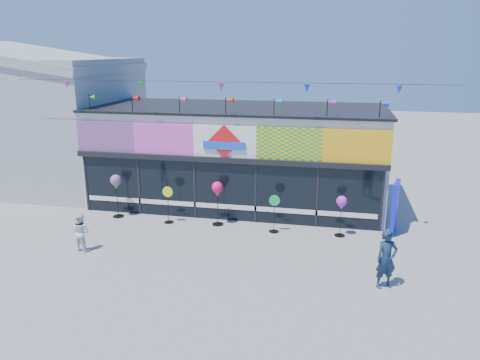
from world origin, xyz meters
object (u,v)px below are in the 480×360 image
(spinner_4, at_px, (342,204))
(adult_man, at_px, (386,259))
(blue_sign, at_px, (395,208))
(spinner_1, at_px, (168,204))
(spinner_2, at_px, (217,190))
(child, at_px, (81,232))
(spinner_0, at_px, (116,183))
(spinner_3, at_px, (274,213))

(spinner_4, height_order, adult_man, adult_man)
(blue_sign, distance_m, spinner_4, 2.00)
(blue_sign, relative_size, adult_man, 1.14)
(spinner_1, bearing_deg, spinner_2, 5.23)
(blue_sign, xyz_separation_m, child, (-10.20, -3.65, -0.33))
(spinner_4, bearing_deg, spinner_2, 177.48)
(blue_sign, bearing_deg, spinner_4, -147.04)
(spinner_2, height_order, adult_man, spinner_2)
(spinner_0, relative_size, child, 1.36)
(spinner_2, distance_m, spinner_4, 4.53)
(blue_sign, height_order, spinner_3, blue_sign)
(adult_man, height_order, child, adult_man)
(spinner_4, bearing_deg, spinner_0, 178.31)
(spinner_2, relative_size, spinner_4, 1.13)
(blue_sign, distance_m, spinner_3, 4.30)
(spinner_3, bearing_deg, spinner_0, 176.73)
(spinner_2, distance_m, spinner_3, 2.28)
(child, bearing_deg, spinner_3, -141.56)
(spinner_0, height_order, spinner_1, spinner_0)
(spinner_0, distance_m, spinner_4, 8.62)
(blue_sign, relative_size, spinner_2, 1.14)
(spinner_1, xyz_separation_m, spinner_3, (4.07, -0.13, -0.02))
(spinner_4, bearing_deg, child, -160.37)
(spinner_3, xyz_separation_m, spinner_4, (2.35, 0.10, 0.45))
(spinner_0, relative_size, spinner_4, 1.16)
(spinner_2, relative_size, adult_man, 1.00)
(blue_sign, relative_size, spinner_4, 1.29)
(spinner_3, xyz_separation_m, child, (-5.98, -2.87, -0.10))
(spinner_2, height_order, child, spinner_2)
(spinner_2, xyz_separation_m, adult_man, (5.74, -3.76, -0.51))
(spinner_2, distance_m, child, 5.01)
(spinner_1, xyz_separation_m, adult_man, (7.63, -3.58, 0.08))
(spinner_3, bearing_deg, child, -154.39)
(blue_sign, bearing_deg, adult_man, -85.69)
(spinner_2, xyz_separation_m, spinner_4, (4.53, -0.20, -0.16))
(spinner_0, height_order, spinner_4, spinner_0)
(blue_sign, height_order, spinner_0, blue_sign)
(spinner_0, bearing_deg, spinner_4, -1.69)
(blue_sign, xyz_separation_m, spinner_2, (-6.40, -0.48, 0.39))
(spinner_1, bearing_deg, spinner_3, -1.83)
(blue_sign, bearing_deg, spinner_3, -156.42)
(spinner_0, bearing_deg, blue_sign, 2.30)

